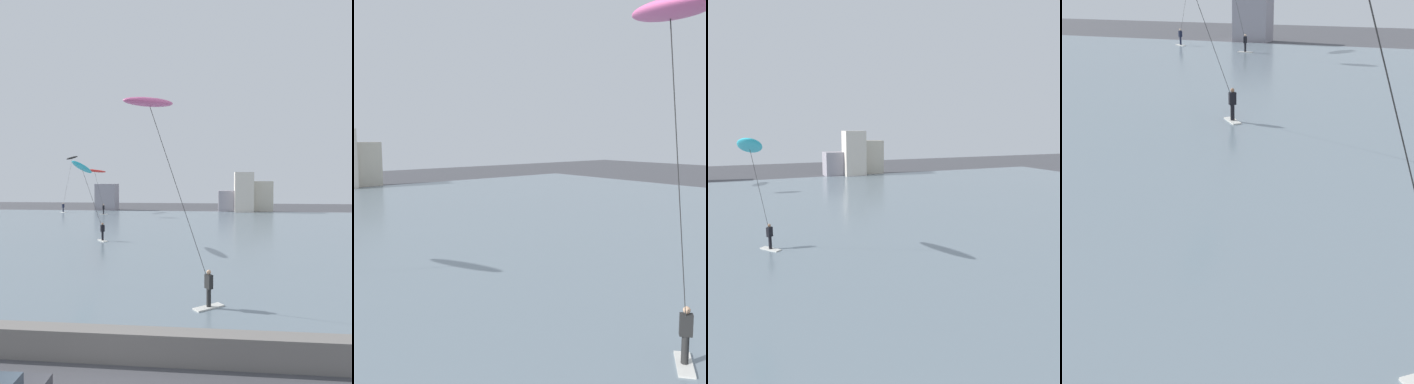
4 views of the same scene
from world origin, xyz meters
TOP-DOWN VIEW (x-y plane):
  - water_bay at (0.00, 30.47)m, footprint 84.00×52.00m
  - far_shore_buildings at (1.91, 57.53)m, footprint 31.96×4.93m
  - kitesurfer_cyan at (-7.74, 22.13)m, footprint 2.27×5.17m

SIDE VIEW (x-z plane):
  - water_bay at x=0.00m, z-range 0.00..0.10m
  - far_shore_buildings at x=1.91m, z-range -0.79..6.18m
  - kitesurfer_cyan at x=-7.74m, z-range 2.63..9.92m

